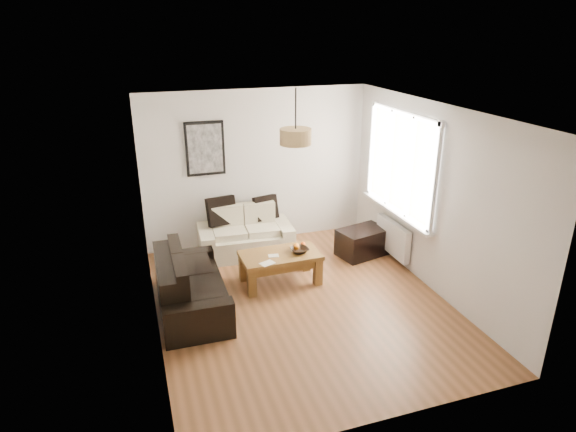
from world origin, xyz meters
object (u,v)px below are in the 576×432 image
object	(u,v)px
loveseat_cream	(245,232)
sofa_leather	(191,283)
ottoman	(362,242)
coffee_table	(280,268)

from	to	relation	value
loveseat_cream	sofa_leather	world-z (taller)	same
loveseat_cream	ottoman	distance (m)	1.92
sofa_leather	coffee_table	world-z (taller)	sofa_leather
sofa_leather	coffee_table	size ratio (longest dim) A/B	1.52
loveseat_cream	coffee_table	world-z (taller)	loveseat_cream
sofa_leather	ottoman	xyz separation A→B (m)	(2.88, 0.77, -0.15)
loveseat_cream	ottoman	world-z (taller)	loveseat_cream
coffee_table	ottoman	size ratio (longest dim) A/B	1.46
loveseat_cream	coffee_table	bearing A→B (deg)	-74.60
loveseat_cream	sofa_leather	xyz separation A→B (m)	(-1.08, -1.43, -0.00)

